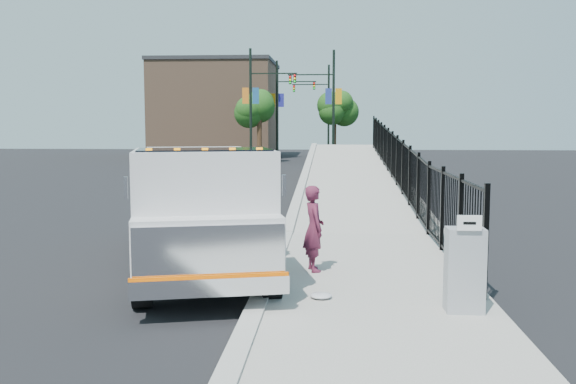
{
  "coord_description": "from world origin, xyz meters",
  "views": [
    {
      "loc": [
        1.14,
        -12.1,
        2.89
      ],
      "look_at": [
        0.16,
        2.0,
        1.38
      ],
      "focal_mm": 40.0,
      "sensor_mm": 36.0,
      "label": 1
    }
  ],
  "objects": [
    {
      "name": "light_pole_0",
      "position": [
        -4.19,
        32.03,
        4.36
      ],
      "size": [
        3.77,
        0.22,
        8.0
      ],
      "color": "black",
      "rests_on": "ground"
    },
    {
      "name": "utility_cabinet",
      "position": [
        3.1,
        -2.68,
        0.75
      ],
      "size": [
        0.55,
        0.4,
        1.25
      ],
      "primitive_type": "cube",
      "color": "gray",
      "rests_on": "sidewalk"
    },
    {
      "name": "debris",
      "position": [
        0.98,
        -2.11,
        0.16
      ],
      "size": [
        0.35,
        0.35,
        0.09
      ],
      "primitive_type": "ellipsoid",
      "color": "silver",
      "rests_on": "sidewalk"
    },
    {
      "name": "tree_0",
      "position": [
        -4.23,
        34.93,
        3.93
      ],
      "size": [
        2.46,
        2.46,
        5.23
      ],
      "color": "#382314",
      "rests_on": "ground"
    },
    {
      "name": "tree_1",
      "position": [
        1.26,
        38.95,
        3.9
      ],
      "size": [
        2.13,
        2.13,
        5.07
      ],
      "color": "#382314",
      "rests_on": "ground"
    },
    {
      "name": "worker",
      "position": [
        0.8,
        -0.19,
        0.93
      ],
      "size": [
        0.55,
        0.68,
        1.62
      ],
      "primitive_type": "imported",
      "rotation": [
        0.0,
        0.0,
        1.87
      ],
      "color": "maroon",
      "rests_on": "sidewalk"
    },
    {
      "name": "arrow_sign",
      "position": [
        3.1,
        -2.9,
        1.48
      ],
      "size": [
        0.35,
        0.04,
        0.22
      ],
      "primitive_type": "cube",
      "color": "white",
      "rests_on": "utility_cabinet"
    },
    {
      "name": "tree_2",
      "position": [
        -5.45,
        46.82,
        3.95
      ],
      "size": [
        2.75,
        2.75,
        5.38
      ],
      "color": "#382314",
      "rests_on": "ground"
    },
    {
      "name": "light_pole_1",
      "position": [
        0.88,
        33.31,
        4.36
      ],
      "size": [
        3.78,
        0.22,
        8.0
      ],
      "color": "black",
      "rests_on": "ground"
    },
    {
      "name": "curb",
      "position": [
        0.0,
        -2.0,
        0.08
      ],
      "size": [
        0.3,
        12.0,
        0.16
      ],
      "primitive_type": "cube",
      "color": "#ADAAA3",
      "rests_on": "ground"
    },
    {
      "name": "sidewalk",
      "position": [
        1.93,
        -2.0,
        0.06
      ],
      "size": [
        3.55,
        12.0,
        0.12
      ],
      "primitive_type": "cube",
      "color": "#9E998E",
      "rests_on": "ground"
    },
    {
      "name": "light_pole_2",
      "position": [
        -3.13,
        40.65,
        4.36
      ],
      "size": [
        3.78,
        0.22,
        8.0
      ],
      "color": "black",
      "rests_on": "ground"
    },
    {
      "name": "ground",
      "position": [
        0.0,
        0.0,
        0.0
      ],
      "size": [
        120.0,
        120.0,
        0.0
      ],
      "primitive_type": "plane",
      "color": "black",
      "rests_on": "ground"
    },
    {
      "name": "light_pole_3",
      "position": [
        0.46,
        44.6,
        4.36
      ],
      "size": [
        3.77,
        0.22,
        8.0
      ],
      "color": "black",
      "rests_on": "ground"
    },
    {
      "name": "iron_fence",
      "position": [
        3.55,
        12.0,
        0.9
      ],
      "size": [
        0.1,
        28.0,
        1.8
      ],
      "primitive_type": "cube",
      "color": "black",
      "rests_on": "ground"
    },
    {
      "name": "building",
      "position": [
        -9.0,
        44.0,
        4.0
      ],
      "size": [
        10.0,
        10.0,
        8.0
      ],
      "primitive_type": "cube",
      "color": "#8C664C",
      "rests_on": "ground"
    },
    {
      "name": "ramp",
      "position": [
        2.12,
        16.0,
        0.0
      ],
      "size": [
        3.95,
        24.06,
        3.19
      ],
      "primitive_type": "cube",
      "rotation": [
        0.06,
        0.0,
        0.0
      ],
      "color": "#9E998E",
      "rests_on": "ground"
    },
    {
      "name": "truck",
      "position": [
        -1.46,
        0.29,
        1.41
      ],
      "size": [
        4.01,
        7.67,
        2.51
      ],
      "rotation": [
        0.0,
        0.0,
        0.24
      ],
      "color": "black",
      "rests_on": "ground"
    }
  ]
}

